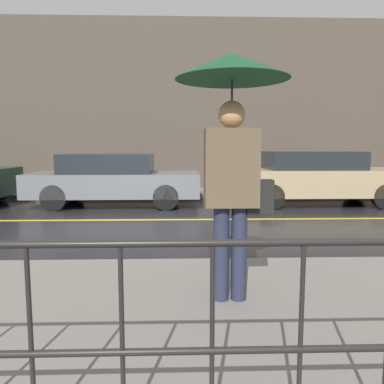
{
  "coord_description": "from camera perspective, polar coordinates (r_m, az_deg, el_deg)",
  "views": [
    {
      "loc": [
        0.92,
        -7.99,
        1.55
      ],
      "look_at": [
        1.1,
        -2.22,
        0.87
      ],
      "focal_mm": 35.0,
      "sensor_mm": 36.0,
      "label": 1
    }
  ],
  "objects": [
    {
      "name": "ground_plane",
      "position": [
        8.19,
        -8.26,
        -4.23
      ],
      "size": [
        80.0,
        80.0,
        0.0
      ],
      "primitive_type": "plane",
      "color": "black"
    },
    {
      "name": "sidewalk_near",
      "position": [
        3.5,
        -17.84,
        -18.52
      ],
      "size": [
        28.0,
        3.2,
        0.14
      ],
      "color": "slate",
      "rests_on": "ground_plane"
    },
    {
      "name": "sidewalk_far",
      "position": [
        12.42,
        -6.06,
        -0.14
      ],
      "size": [
        28.0,
        1.9,
        0.14
      ],
      "color": "slate",
      "rests_on": "ground_plane"
    },
    {
      "name": "lane_marking",
      "position": [
        8.19,
        -8.26,
        -4.2
      ],
      "size": [
        25.2,
        0.12,
        0.01
      ],
      "color": "gold",
      "rests_on": "ground_plane"
    },
    {
      "name": "building_storefront",
      "position": [
        13.51,
        -5.86,
        12.83
      ],
      "size": [
        28.0,
        0.3,
        5.98
      ],
      "color": "#4C4238",
      "rests_on": "ground_plane"
    },
    {
      "name": "pedestrian",
      "position": [
        3.39,
        6.17,
        11.53
      ],
      "size": [
        1.0,
        1.0,
        2.22
      ],
      "rotation": [
        0.0,
        0.0,
        3.14
      ],
      "color": "#23283D",
      "rests_on": "sidewalk_near"
    },
    {
      "name": "car_grey",
      "position": [
        10.31,
        -11.85,
        1.97
      ],
      "size": [
        4.47,
        1.89,
        1.39
      ],
      "color": "slate",
      "rests_on": "ground_plane"
    },
    {
      "name": "car_tan",
      "position": [
        10.81,
        18.27,
        2.16
      ],
      "size": [
        4.7,
        1.88,
        1.45
      ],
      "color": "tan",
      "rests_on": "ground_plane"
    }
  ]
}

